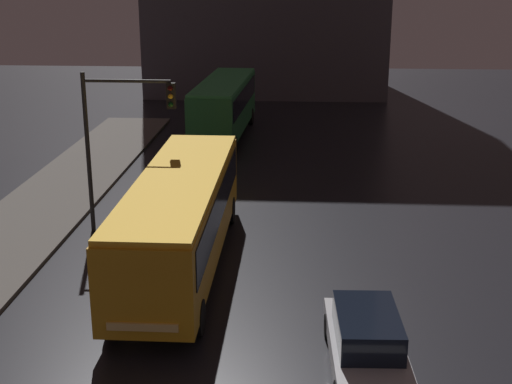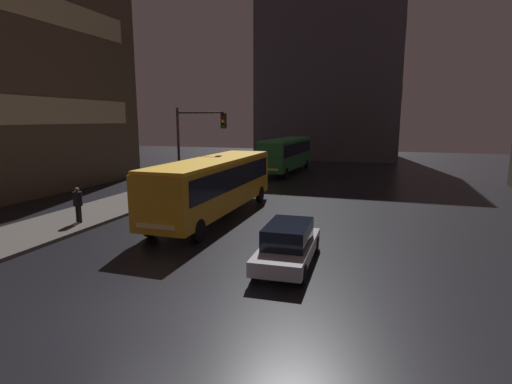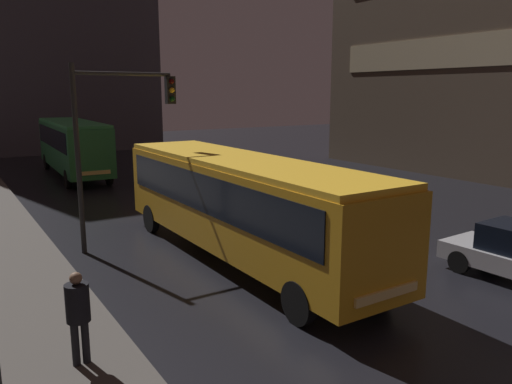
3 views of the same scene
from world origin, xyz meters
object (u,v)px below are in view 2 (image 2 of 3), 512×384
object	(u,v)px
bus_near	(214,181)
bus_far	(286,152)
car_taxi	(288,244)
traffic_light_main	(195,139)
pedestrian_near	(78,201)

from	to	relation	value
bus_near	bus_far	xyz separation A→B (m)	(-0.59, 18.64, 0.12)
bus_near	bus_far	size ratio (longest dim) A/B	1.09
bus_far	bus_near	bearing A→B (deg)	94.27
car_taxi	traffic_light_main	world-z (taller)	traffic_light_main
bus_far	pedestrian_near	world-z (taller)	bus_far
bus_far	traffic_light_main	bearing A→B (deg)	84.67
bus_near	bus_far	world-z (taller)	bus_far
bus_near	car_taxi	world-z (taller)	bus_near
bus_far	traffic_light_main	distance (m)	15.67
bus_near	car_taxi	xyz separation A→B (m)	(5.46, -5.86, -1.15)
car_taxi	pedestrian_near	size ratio (longest dim) A/B	2.64
bus_far	car_taxi	size ratio (longest dim) A/B	2.31
bus_near	traffic_light_main	xyz separation A→B (m)	(-2.70, 3.23, 2.07)
bus_near	traffic_light_main	world-z (taller)	traffic_light_main
car_taxi	bus_near	bearing A→B (deg)	-49.27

